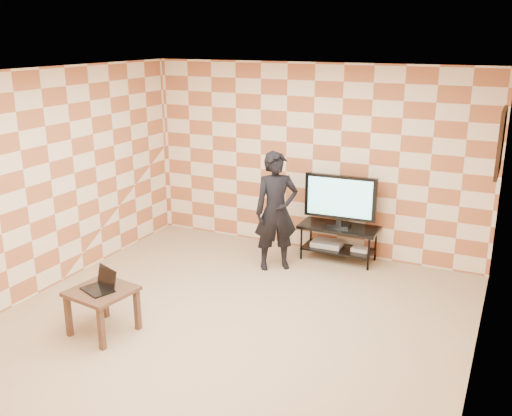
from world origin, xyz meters
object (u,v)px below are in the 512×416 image
at_px(person, 276,211).
at_px(tv_stand, 339,235).
at_px(side_table, 102,297).
at_px(tv, 340,198).

bearing_deg(person, tv_stand, 5.83).
bearing_deg(person, side_table, -148.50).
xyz_separation_m(tv, side_table, (-1.64, -3.04, -0.49)).
distance_m(tv, side_table, 3.49).
bearing_deg(side_table, tv_stand, 61.63).
relative_size(tv_stand, side_table, 1.61).
bearing_deg(tv, side_table, -118.39).
bearing_deg(tv_stand, side_table, -118.37).
relative_size(tv, person, 0.62).
bearing_deg(tv, tv_stand, 87.32).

